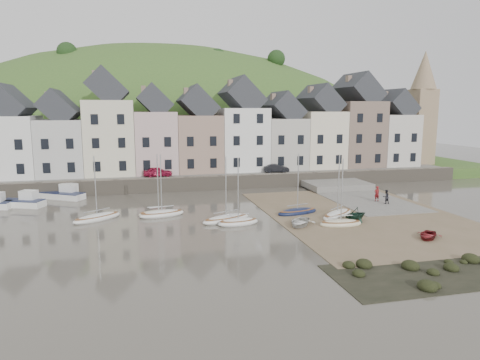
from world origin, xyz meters
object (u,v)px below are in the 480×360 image
object	(u,v)px
rowboat_green	(355,214)
sailboat_0	(97,217)
rowboat_red	(428,235)
car_right	(276,168)
person_red	(377,194)
rowboat_white	(300,222)
car_left	(158,172)
person_dark	(386,197)

from	to	relation	value
rowboat_green	sailboat_0	bearing A→B (deg)	-119.62
sailboat_0	rowboat_red	bearing A→B (deg)	-25.46
sailboat_0	car_right	distance (m)	27.60
person_red	car_right	world-z (taller)	car_right
rowboat_white	car_left	xyz separation A→B (m)	(-11.37, 21.89, 1.84)
rowboat_red	person_red	size ratio (longest dim) A/B	1.54
person_dark	car_right	distance (m)	17.52
rowboat_red	person_dark	distance (m)	12.72
sailboat_0	person_dark	world-z (taller)	sailboat_0
rowboat_green	car_right	bearing A→B (deg)	166.85
car_left	car_right	world-z (taller)	car_left
rowboat_red	person_red	world-z (taller)	person_red
rowboat_white	car_right	xyz separation A→B (m)	(5.00, 21.89, 1.79)
rowboat_white	person_red	bearing A→B (deg)	69.47
person_dark	car_left	bearing A→B (deg)	-39.84
rowboat_white	rowboat_red	xyz separation A→B (m)	(8.64, -6.07, -0.06)
person_dark	rowboat_red	bearing A→B (deg)	66.53
rowboat_white	rowboat_green	world-z (taller)	rowboat_green
sailboat_0	rowboat_red	size ratio (longest dim) A/B	2.39
person_red	car_right	size ratio (longest dim) A/B	0.48
rowboat_green	person_dark	world-z (taller)	person_dark
sailboat_0	car_left	distance (m)	16.77
person_red	car_right	distance (m)	16.10
car_left	car_right	size ratio (longest dim) A/B	1.06
rowboat_green	rowboat_red	world-z (taller)	rowboat_green
person_dark	rowboat_green	bearing A→B (deg)	33.92
rowboat_white	rowboat_green	distance (m)	5.70
sailboat_0	rowboat_white	xyz separation A→B (m)	(17.86, -6.55, 0.13)
rowboat_green	car_right	xyz separation A→B (m)	(-0.68, 21.50, 1.48)
rowboat_white	person_dark	xyz separation A→B (m)	(12.41, 6.07, 0.50)
person_red	rowboat_red	bearing A→B (deg)	72.07
rowboat_green	car_right	world-z (taller)	car_right
sailboat_0	person_dark	distance (m)	30.28
car_left	sailboat_0	bearing A→B (deg)	155.89
rowboat_green	person_red	distance (m)	9.65
rowboat_green	person_red	bearing A→B (deg)	122.74
person_dark	car_right	bearing A→B (deg)	-71.11
sailboat_0	person_red	distance (m)	30.06
car_right	person_red	bearing A→B (deg)	-145.42
person_red	car_right	bearing A→B (deg)	-66.82
sailboat_0	car_left	bearing A→B (deg)	67.06
person_red	rowboat_white	bearing A→B (deg)	28.38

